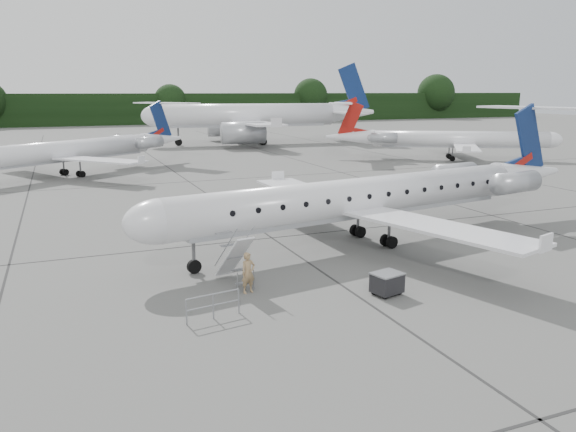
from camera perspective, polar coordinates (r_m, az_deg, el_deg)
name	(u,v)px	position (r m, az deg, el deg)	size (l,w,h in m)	color
ground	(418,265)	(29.34, 13.11, -4.84)	(320.00, 320.00, 0.00)	#60605D
treeline	(125,109)	(153.71, -16.23, 10.38)	(260.00, 4.00, 8.00)	black
main_regional_jet	(360,178)	(31.78, 7.33, 3.83)	(29.95, 21.56, 7.68)	silver
airstair	(234,258)	(25.61, -5.51, -4.31)	(0.85, 2.46, 2.41)	silver
passenger	(248,273)	(24.53, -4.06, -5.77)	(0.66, 0.44, 1.82)	#957751
safety_railing	(213,307)	(22.08, -7.61, -9.11)	(2.20, 0.08, 1.00)	gray
baggage_cart	(387,283)	(24.72, 10.03, -6.73)	(1.21, 0.98, 1.04)	black
bg_narrowbody	(248,104)	(94.03, -4.07, 11.31)	(36.59, 26.35, 13.14)	silver
bg_regional_left	(61,141)	(61.36, -22.08, 7.07)	(28.18, 20.29, 7.39)	silver
bg_regional_right	(460,131)	(74.98, 17.09, 8.24)	(27.81, 20.02, 7.29)	silver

